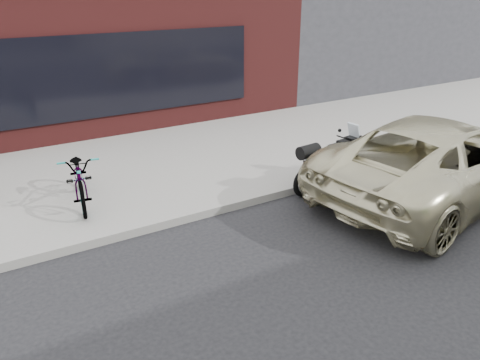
% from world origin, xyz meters
% --- Properties ---
extents(ground, '(120.00, 120.00, 0.00)m').
position_xyz_m(ground, '(0.00, 0.00, 0.00)').
color(ground, black).
rests_on(ground, ground).
extents(near_sidewalk, '(44.00, 6.00, 0.15)m').
position_xyz_m(near_sidewalk, '(0.00, 7.00, 0.07)').
color(near_sidewalk, gray).
rests_on(near_sidewalk, ground).
extents(storefront, '(14.00, 10.07, 4.50)m').
position_xyz_m(storefront, '(-2.00, 13.98, 2.25)').
color(storefront, '#551C1B').
rests_on(storefront, ground).
extents(neighbour_building, '(10.00, 10.00, 6.00)m').
position_xyz_m(neighbour_building, '(10.00, 14.00, 3.00)').
color(neighbour_building, '#2D2D33').
rests_on(neighbour_building, ground).
extents(motorcycle, '(1.99, 0.76, 1.26)m').
position_xyz_m(motorcycle, '(1.87, 3.87, 0.54)').
color(motorcycle, black).
rests_on(motorcycle, ground).
extents(minivan, '(5.85, 3.36, 1.53)m').
position_xyz_m(minivan, '(3.50, 2.60, 0.77)').
color(minivan, beige).
rests_on(minivan, ground).
extents(bicycle_front, '(0.96, 1.99, 1.00)m').
position_xyz_m(bicycle_front, '(-2.50, 5.43, 0.65)').
color(bicycle_front, gray).
rests_on(bicycle_front, near_sidewalk).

